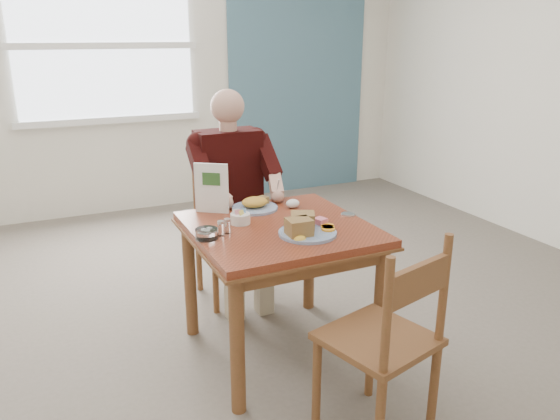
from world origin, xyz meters
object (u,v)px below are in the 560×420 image
far_plate (255,204)px  near_plate (305,227)px  diner (232,182)px  table (279,245)px  chair_far (229,227)px  chair_near (386,341)px

far_plate → near_plate: bearing=-82.1°
near_plate → diner: bearing=93.9°
table → diner: bearing=90.0°
diner → far_plate: bearing=-91.1°
chair_far → near_plate: bearing=-86.5°
chair_far → diner: size_ratio=0.69×
chair_far → near_plate: 1.02m
far_plate → chair_far: bearing=89.1°
near_plate → far_plate: bearing=97.9°
chair_near → table: bearing=98.6°
near_plate → far_plate: size_ratio=1.02×
chair_near → far_plate: chair_near is taller
near_plate → far_plate: (-0.07, 0.49, -0.01)m
table → diner: size_ratio=0.66×
table → chair_near: 0.84m
table → diner: diner is taller
chair_far → far_plate: chair_far is taller
chair_far → chair_near: size_ratio=1.00×
chair_near → diner: diner is taller
chair_near → chair_far: bearing=94.4°
diner → far_plate: size_ratio=4.14×
table → near_plate: 0.24m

